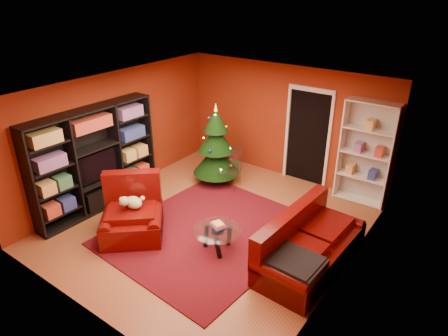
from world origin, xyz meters
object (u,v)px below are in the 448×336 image
Objects in this scene: gift_box_green at (232,166)px; gift_box_red at (232,159)px; dog at (134,203)px; sofa at (312,242)px; white_bookshelf at (366,154)px; armchair at (132,215)px; media_unit at (95,160)px; gift_box_teal at (216,172)px; acrylic_chair at (230,171)px; rug at (208,232)px; christmas_tree at (216,145)px; coffee_table at (218,239)px.

gift_box_red is at bearing 122.93° from gift_box_green.
sofa reaches higher than dog.
armchair is (-2.89, -3.68, -0.63)m from white_bookshelf.
media_unit is 2.82m from gift_box_teal.
armchair is at bearing -84.71° from gift_box_red.
acrylic_chair is (0.37, 2.52, -0.02)m from armchair.
sofa is at bearing 7.29° from rug.
gift_box_red is 0.11× the size of sofa.
gift_box_teal is 0.90m from gift_box_red.
rug is at bearing -56.81° from gift_box_teal.
christmas_tree is (1.25, 2.29, -0.13)m from media_unit.
gift_box_teal is at bearing -80.35° from gift_box_red.
dog is 3.15m from sofa.
christmas_tree is 1.01m from gift_box_green.
armchair reaches higher than gift_box_green.
media_unit is 2.38× the size of armchair.
gift_box_red is (-1.37, 2.76, 0.11)m from rug.
coffee_table is at bearing 114.07° from sofa.
gift_box_green is (1.23, 2.94, -0.91)m from media_unit.
dog is at bearing -112.10° from acrylic_chair.
media_unit is 3.57m from gift_box_red.
gift_box_teal is at bearing 52.54° from dog.
media_unit is 1.41m from dog.
dog reaches higher than gift_box_red.
sofa reaches higher than armchair.
gift_box_teal is at bearing -163.49° from white_bookshelf.
media_unit is 2.96m from coffee_table.
acrylic_chair is (0.56, -0.22, 0.28)m from gift_box_teal.
christmas_tree is 0.67m from acrylic_chair.
rug is 1.84× the size of christmas_tree.
armchair is (0.08, -2.62, -0.46)m from christmas_tree.
gift_box_green is (-1.14, 2.40, 0.12)m from rug.
christmas_tree reaches higher than dog.
media_unit is at bearing 127.41° from dog.
rug is 1.60× the size of sofa.
white_bookshelf is at bearing 16.92° from gift_box_teal.
rug is at bearing -1.29° from armchair.
media_unit is 1.23× the size of white_bookshelf.
gift_box_green reaches higher than rug.
christmas_tree is at bearing 63.10° from media_unit.
sofa is (0.07, -2.56, -0.61)m from white_bookshelf.
armchair is at bearing -139.77° from rug.
media_unit reaches higher than gift_box_teal.
white_bookshelf reaches higher than coffee_table.
christmas_tree is at bearing 50.40° from dog.
media_unit is at bearing -106.80° from gift_box_red.
christmas_tree is 2.57m from dog.
sofa is at bearing 12.17° from media_unit.
gift_box_teal is at bearing 65.70° from sofa.
gift_box_green is at bearing -172.69° from white_bookshelf.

